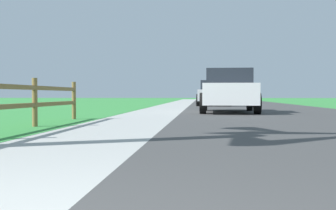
% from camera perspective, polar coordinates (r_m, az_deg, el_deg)
% --- Properties ---
extents(ground_plane, '(120.00, 120.00, 0.00)m').
position_cam_1_polar(ground_plane, '(26.11, 2.98, -0.05)').
color(ground_plane, '#33853C').
extents(road_asphalt, '(7.00, 66.00, 0.01)m').
position_cam_1_polar(road_asphalt, '(28.23, 10.22, 0.05)').
color(road_asphalt, '#3C3C3C').
rests_on(road_asphalt, ground).
extents(curb_concrete, '(6.00, 66.00, 0.01)m').
position_cam_1_polar(curb_concrete, '(28.35, -2.97, 0.07)').
color(curb_concrete, '#A2A4A1').
rests_on(curb_concrete, ground).
extents(grass_verge, '(5.00, 66.00, 0.00)m').
position_cam_1_polar(grass_verge, '(28.58, -5.95, 0.08)').
color(grass_verge, '#33853C').
rests_on(grass_verge, ground).
extents(parked_suv_white, '(2.18, 4.86, 1.61)m').
position_cam_1_polar(parked_suv_white, '(15.99, 8.26, 1.89)').
color(parked_suv_white, white).
rests_on(parked_suv_white, ground).
extents(parked_car_silver, '(2.25, 4.43, 1.53)m').
position_cam_1_polar(parked_car_silver, '(25.69, 6.42, 1.67)').
color(parked_car_silver, '#B7BABF').
rests_on(parked_car_silver, ground).
extents(parked_car_beige, '(2.36, 4.85, 1.42)m').
position_cam_1_polar(parked_car_beige, '(36.44, 6.40, 1.53)').
color(parked_car_beige, '#C6B793').
rests_on(parked_car_beige, ground).
extents(parked_car_black, '(2.20, 4.32, 1.48)m').
position_cam_1_polar(parked_car_black, '(46.96, 6.75, 1.50)').
color(parked_car_black, black).
rests_on(parked_car_black, ground).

